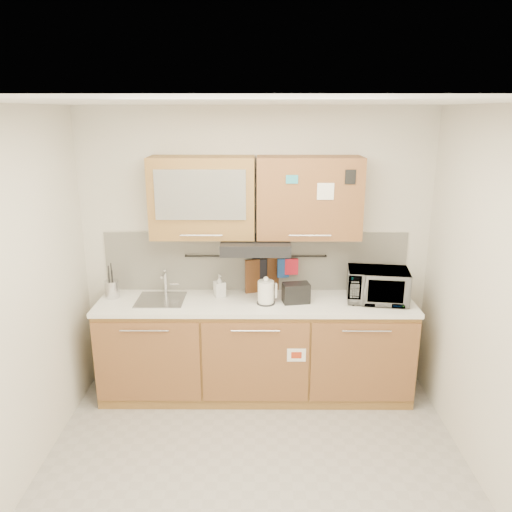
{
  "coord_description": "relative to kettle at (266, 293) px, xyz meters",
  "views": [
    {
      "loc": [
        0.02,
        -2.97,
        2.56
      ],
      "look_at": [
        0.0,
        1.05,
        1.38
      ],
      "focal_mm": 35.0,
      "sensor_mm": 36.0,
      "label": 1
    }
  ],
  "objects": [
    {
      "name": "countertop",
      "position": [
        -0.09,
        0.06,
        -0.12
      ],
      "size": [
        2.82,
        0.62,
        0.04
      ],
      "primitive_type": "cube",
      "color": "white",
      "rests_on": "base_cabinet"
    },
    {
      "name": "sink",
      "position": [
        -0.94,
        0.08,
        -0.09
      ],
      "size": [
        0.42,
        0.4,
        0.26
      ],
      "color": "silver",
      "rests_on": "countertop"
    },
    {
      "name": "wall_left",
      "position": [
        -1.69,
        -1.13,
        0.28
      ],
      "size": [
        0.0,
        3.0,
        3.0
      ],
      "primitive_type": "plane",
      "rotation": [
        1.57,
        0.0,
        1.57
      ],
      "color": "silver",
      "rests_on": "ground"
    },
    {
      "name": "base_cabinet",
      "position": [
        -0.09,
        0.06,
        -0.61
      ],
      "size": [
        2.8,
        0.64,
        0.88
      ],
      "color": "#A3713A",
      "rests_on": "floor"
    },
    {
      "name": "wall_right",
      "position": [
        1.51,
        -1.13,
        0.28
      ],
      "size": [
        0.0,
        3.0,
        3.0
      ],
      "primitive_type": "plane",
      "rotation": [
        1.57,
        0.0,
        -1.57
      ],
      "color": "silver",
      "rests_on": "ground"
    },
    {
      "name": "oven_mitt",
      "position": [
        0.16,
        0.3,
        0.13
      ],
      "size": [
        0.11,
        0.04,
        0.18
      ],
      "primitive_type": "cube",
      "rotation": [
        0.0,
        0.0,
        0.16
      ],
      "color": "#214B98",
      "rests_on": "utensil_rail"
    },
    {
      "name": "upper_cabinets",
      "position": [
        -0.1,
        0.19,
        0.81
      ],
      "size": [
        1.82,
        0.37,
        0.7
      ],
      "color": "#A3713A",
      "rests_on": "wall_back"
    },
    {
      "name": "range_hood",
      "position": [
        -0.09,
        0.12,
        0.4
      ],
      "size": [
        0.6,
        0.46,
        0.1
      ],
      "primitive_type": "cube",
      "color": "black",
      "rests_on": "upper_cabinets"
    },
    {
      "name": "utensil_rail",
      "position": [
        -0.09,
        0.32,
        0.24
      ],
      "size": [
        1.3,
        0.02,
        0.02
      ],
      "primitive_type": "cylinder",
      "rotation": [
        0.0,
        1.57,
        0.0
      ],
      "color": "black",
      "rests_on": "backsplash"
    },
    {
      "name": "microwave",
      "position": [
        0.99,
        0.07,
        0.05
      ],
      "size": [
        0.57,
        0.42,
        0.29
      ],
      "primitive_type": "imported",
      "rotation": [
        0.0,
        0.0,
        -0.14
      ],
      "color": "#999999",
      "rests_on": "countertop"
    },
    {
      "name": "cutting_board",
      "position": [
        -0.03,
        0.3,
        0.02
      ],
      "size": [
        0.32,
        0.13,
        0.4
      ],
      "primitive_type": "cube",
      "rotation": [
        0.0,
        0.0,
        0.33
      ],
      "color": "brown",
      "rests_on": "utensil_rail"
    },
    {
      "name": "floor",
      "position": [
        -0.09,
        -1.13,
        -1.02
      ],
      "size": [
        3.2,
        3.2,
        0.0
      ],
      "primitive_type": "plane",
      "color": "#9E9993",
      "rests_on": "ground"
    },
    {
      "name": "dark_pouch",
      "position": [
        -0.05,
        0.3,
        0.11
      ],
      "size": [
        0.14,
        0.06,
        0.22
      ],
      "primitive_type": "cube",
      "rotation": [
        0.0,
        0.0,
        -0.15
      ],
      "color": "black",
      "rests_on": "utensil_rail"
    },
    {
      "name": "utensil_crock",
      "position": [
        -1.39,
        0.14,
        -0.02
      ],
      "size": [
        0.16,
        0.16,
        0.32
      ],
      "rotation": [
        0.0,
        0.0,
        0.28
      ],
      "color": "silver",
      "rests_on": "countertop"
    },
    {
      "name": "ceiling",
      "position": [
        -0.09,
        -1.13,
        1.58
      ],
      "size": [
        3.2,
        3.2,
        0.0
      ],
      "primitive_type": "plane",
      "rotation": [
        3.14,
        0.0,
        0.0
      ],
      "color": "white",
      "rests_on": "wall_back"
    },
    {
      "name": "backsplash",
      "position": [
        -0.09,
        0.36,
        0.18
      ],
      "size": [
        2.8,
        0.02,
        0.56
      ],
      "primitive_type": "cube",
      "color": "silver",
      "rests_on": "countertop"
    },
    {
      "name": "soap_bottle",
      "position": [
        -0.42,
        0.17,
        0.01
      ],
      "size": [
        0.12,
        0.13,
        0.21
      ],
      "primitive_type": "imported",
      "rotation": [
        0.0,
        0.0,
        0.4
      ],
      "color": "#999999",
      "rests_on": "countertop"
    },
    {
      "name": "wall_back",
      "position": [
        -0.09,
        0.37,
        0.28
      ],
      "size": [
        3.2,
        0.0,
        3.2
      ],
      "primitive_type": "plane",
      "rotation": [
        1.57,
        0.0,
        0.0
      ],
      "color": "silver",
      "rests_on": "ground"
    },
    {
      "name": "pot_holder",
      "position": [
        0.24,
        0.3,
        0.15
      ],
      "size": [
        0.12,
        0.03,
        0.15
      ],
      "primitive_type": "cube",
      "rotation": [
        0.0,
        0.0,
        0.05
      ],
      "color": "red",
      "rests_on": "utensil_rail"
    },
    {
      "name": "toaster",
      "position": [
        0.27,
        0.03,
        -0.01
      ],
      "size": [
        0.25,
        0.18,
        0.18
      ],
      "rotation": [
        0.0,
        0.0,
        0.18
      ],
      "color": "black",
      "rests_on": "countertop"
    },
    {
      "name": "kettle",
      "position": [
        0.0,
        0.0,
        0.0
      ],
      "size": [
        0.19,
        0.17,
        0.25
      ],
      "rotation": [
        0.0,
        0.0,
        0.25
      ],
      "color": "white",
      "rests_on": "countertop"
    }
  ]
}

